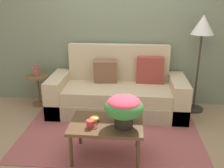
{
  "coord_description": "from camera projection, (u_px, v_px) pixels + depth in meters",
  "views": [
    {
      "loc": [
        0.29,
        -3.11,
        1.86
      ],
      "look_at": [
        0.01,
        0.1,
        0.71
      ],
      "focal_mm": 41.09,
      "sensor_mm": 36.0,
      "label": 1
    }
  ],
  "objects": [
    {
      "name": "area_rug",
      "position": [
        111.0,
        129.0,
        3.7
      ],
      "size": [
        2.46,
        1.86,
        0.01
      ],
      "primitive_type": "cube",
      "color": "#994C47",
      "rests_on": "ground"
    },
    {
      "name": "floor_lamp",
      "position": [
        202.0,
        33.0,
        3.9
      ],
      "size": [
        0.35,
        0.35,
        1.56
      ],
      "color": "#2D2823",
      "rests_on": "ground"
    },
    {
      "name": "ground_plane",
      "position": [
        110.0,
        134.0,
        3.57
      ],
      "size": [
        14.0,
        14.0,
        0.0
      ],
      "primitive_type": "plane",
      "color": "#997A56"
    },
    {
      "name": "wall_back",
      "position": [
        117.0,
        27.0,
        4.29
      ],
      "size": [
        6.4,
        0.12,
        2.64
      ],
      "primitive_type": "cube",
      "color": "slate",
      "rests_on": "ground"
    },
    {
      "name": "coffee_mug",
      "position": [
        91.0,
        124.0,
        2.84
      ],
      "size": [
        0.13,
        0.09,
        0.09
      ],
      "color": "red",
      "rests_on": "coffee_table"
    },
    {
      "name": "couch",
      "position": [
        118.0,
        93.0,
        4.18
      ],
      "size": [
        2.17,
        0.86,
        1.06
      ],
      "color": "tan",
      "rests_on": "ground"
    },
    {
      "name": "side_table",
      "position": [
        38.0,
        85.0,
        4.41
      ],
      "size": [
        0.39,
        0.39,
        0.53
      ],
      "color": "brown",
      "rests_on": "ground"
    },
    {
      "name": "table_vase",
      "position": [
        36.0,
        71.0,
        4.34
      ],
      "size": [
        0.11,
        0.11,
        0.2
      ],
      "color": "#934C42",
      "rests_on": "side_table"
    },
    {
      "name": "snack_bowl",
      "position": [
        95.0,
        118.0,
        2.98
      ],
      "size": [
        0.12,
        0.12,
        0.06
      ],
      "color": "gold",
      "rests_on": "coffee_table"
    },
    {
      "name": "potted_plant",
      "position": [
        124.0,
        107.0,
        2.8
      ],
      "size": [
        0.43,
        0.43,
        0.36
      ],
      "color": "black",
      "rests_on": "coffee_table"
    },
    {
      "name": "coffee_table",
      "position": [
        106.0,
        127.0,
        2.96
      ],
      "size": [
        0.84,
        0.58,
        0.45
      ],
      "color": "#442D1B",
      "rests_on": "ground"
    }
  ]
}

